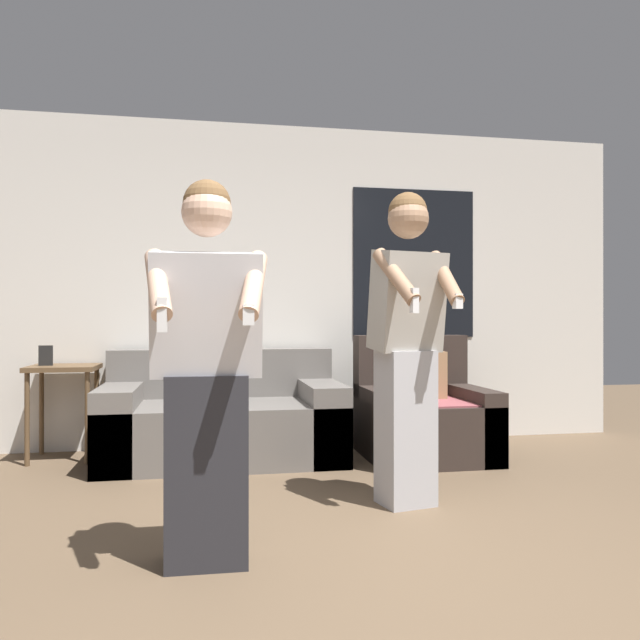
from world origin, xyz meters
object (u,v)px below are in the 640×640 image
Objects in this scene: side_table at (63,381)px; person_left at (207,372)px; armchair at (423,416)px; couch at (223,421)px; person_right at (407,342)px.

person_left is (1.06, -2.27, 0.23)m from side_table.
armchair reaches higher than side_table.
couch is 1.24m from side_table.
side_table is at bearing 169.68° from couch.
armchair is at bearing -8.78° from side_table.
armchair reaches higher than couch.
person_left is at bearing -148.95° from person_right.
side_table is 2.52m from person_left.
couch is 2.13m from person_left.
side_table is at bearing 171.22° from armchair.
armchair is at bearing 48.59° from person_left.
person_right reaches higher than side_table.
armchair is at bearing 66.31° from person_right.
couch is 1.00× the size of person_right.
person_right is at bearing -36.28° from side_table.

